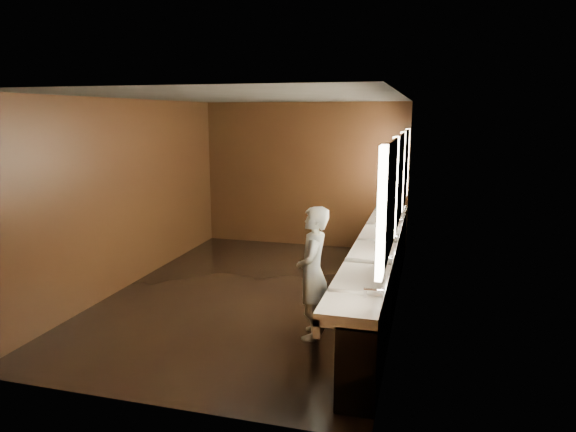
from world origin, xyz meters
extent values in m
plane|color=black|center=(0.00, 0.00, 0.00)|extent=(6.00, 6.00, 0.00)
cube|color=#2D2D2B|center=(0.00, 0.00, 2.80)|extent=(4.00, 6.00, 0.02)
cube|color=black|center=(0.00, 3.00, 1.40)|extent=(4.00, 0.02, 2.80)
cube|color=black|center=(0.00, -3.00, 1.40)|extent=(4.00, 0.02, 2.80)
cube|color=black|center=(-2.00, 0.00, 1.40)|extent=(0.02, 6.00, 2.80)
cube|color=black|center=(2.00, 0.00, 1.40)|extent=(0.02, 6.00, 2.80)
cube|color=black|center=(1.82, 0.00, 0.40)|extent=(0.36, 5.40, 0.81)
cube|color=white|center=(1.73, 0.00, 0.85)|extent=(0.55, 5.40, 0.12)
cube|color=white|center=(1.48, 0.00, 0.77)|extent=(0.06, 5.40, 0.18)
cylinder|color=silver|center=(1.91, -2.20, 0.99)|extent=(0.18, 0.04, 0.04)
cylinder|color=silver|center=(1.91, -1.10, 0.99)|extent=(0.18, 0.04, 0.04)
cylinder|color=silver|center=(1.91, 0.00, 0.99)|extent=(0.18, 0.04, 0.04)
cylinder|color=silver|center=(1.91, 1.10, 0.99)|extent=(0.18, 0.04, 0.04)
cylinder|color=silver|center=(1.91, 2.20, 0.99)|extent=(0.18, 0.04, 0.04)
cube|color=#FDE9C4|center=(1.97, -2.40, 1.75)|extent=(0.06, 0.22, 1.15)
cube|color=white|center=(1.99, -1.60, 1.75)|extent=(0.03, 1.32, 1.15)
cube|color=#FDE9C4|center=(1.97, -0.80, 1.75)|extent=(0.06, 0.23, 1.15)
cube|color=white|center=(1.99, 0.00, 1.75)|extent=(0.03, 1.32, 1.15)
cube|color=#FDE9C4|center=(1.97, 0.80, 1.75)|extent=(0.06, 0.23, 1.15)
cube|color=white|center=(1.99, 1.60, 1.75)|extent=(0.03, 1.32, 1.15)
cube|color=#FDE9C4|center=(1.97, 2.40, 1.75)|extent=(0.06, 0.22, 1.15)
imported|color=#8DA6D2|center=(1.11, -1.18, 0.78)|extent=(0.43, 0.60, 1.55)
cylinder|color=black|center=(1.58, -1.22, 0.26)|extent=(0.40, 0.40, 0.51)
camera|label=1|loc=(2.33, -6.73, 2.58)|focal=32.00mm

